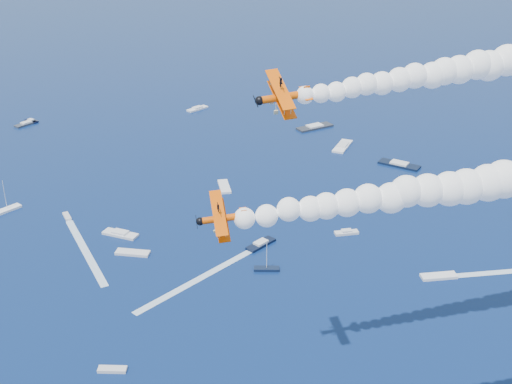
{
  "coord_description": "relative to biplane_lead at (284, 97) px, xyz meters",
  "views": [
    {
      "loc": [
        6.9,
        -71.22,
        90.42
      ],
      "look_at": [
        -0.72,
        13.82,
        49.95
      ],
      "focal_mm": 47.51,
      "sensor_mm": 36.0,
      "label": 1
    }
  ],
  "objects": [
    {
      "name": "spectator_boats",
      "position": [
        6.49,
        90.17,
        -59.84
      ],
      "size": [
        210.06,
        191.72,
        0.7
      ],
      "color": "white",
      "rests_on": "ground"
    },
    {
      "name": "smoke_trail_trail",
      "position": [
        23.29,
        -16.11,
        -6.17
      ],
      "size": [
        62.46,
        33.01,
        11.12
      ],
      "primitive_type": null,
      "rotation": [
        0.0,
        0.0,
        3.38
      ],
      "color": "white"
    },
    {
      "name": "boat_wakes",
      "position": [
        -5.66,
        49.47,
        -60.16
      ],
      "size": [
        143.22,
        43.73,
        0.04
      ],
      "color": "white",
      "rests_on": "ground"
    },
    {
      "name": "biplane_lead",
      "position": [
        0.0,
        0.0,
        0.0
      ],
      "size": [
        11.61,
        13.27,
        9.44
      ],
      "primitive_type": null,
      "rotation": [
        -0.38,
        0.07,
        3.49
      ],
      "color": "#F45705"
    },
    {
      "name": "smoke_trail_lead",
      "position": [
        28.48,
        10.34,
        2.31
      ],
      "size": [
        62.93,
        43.36,
        11.12
      ],
      "primitive_type": null,
      "rotation": [
        0.0,
        0.0,
        3.49
      ],
      "color": "white"
    },
    {
      "name": "biplane_trail",
      "position": [
        -6.15,
        -23.29,
        -8.48
      ],
      "size": [
        8.15,
        9.66,
        7.35
      ],
      "primitive_type": null,
      "rotation": [
        -0.42,
        0.07,
        3.38
      ],
      "color": "#EB5204"
    }
  ]
}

